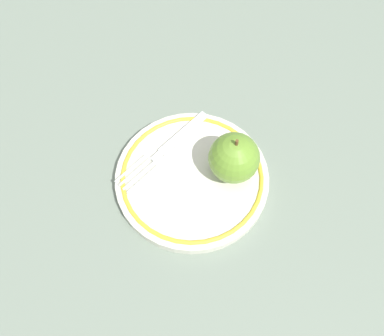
# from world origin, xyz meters

# --- Properties ---
(ground_plane) EXTENTS (2.00, 2.00, 0.00)m
(ground_plane) POSITION_xyz_m (0.00, 0.00, 0.00)
(ground_plane) COLOR slate
(plate) EXTENTS (0.21, 0.21, 0.02)m
(plate) POSITION_xyz_m (-0.01, -0.01, 0.01)
(plate) COLOR beige
(plate) RESTS_ON ground_plane
(apple_red_whole) EXTENTS (0.07, 0.07, 0.08)m
(apple_red_whole) POSITION_xyz_m (-0.07, 0.00, 0.05)
(apple_red_whole) COLOR olive
(apple_red_whole) RESTS_ON plate
(fork) EXTENTS (0.16, 0.09, 0.00)m
(fork) POSITION_xyz_m (0.00, -0.07, 0.02)
(fork) COLOR silver
(fork) RESTS_ON plate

